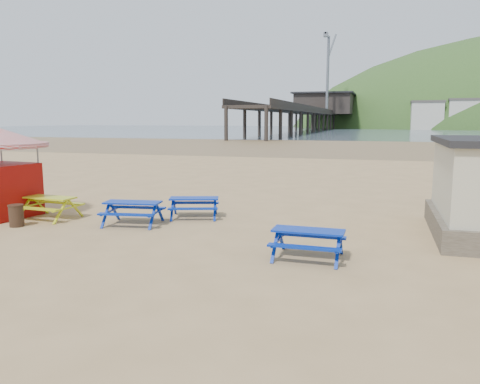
% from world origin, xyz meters
% --- Properties ---
extents(ground, '(400.00, 400.00, 0.00)m').
position_xyz_m(ground, '(0.00, 0.00, 0.00)').
color(ground, tan).
rests_on(ground, ground).
extents(wet_sand, '(400.00, 400.00, 0.00)m').
position_xyz_m(wet_sand, '(0.00, 55.00, 0.00)').
color(wet_sand, brown).
rests_on(wet_sand, ground).
extents(sea, '(400.00, 400.00, 0.00)m').
position_xyz_m(sea, '(0.00, 170.00, 0.01)').
color(sea, '#43535F').
rests_on(sea, ground).
extents(picnic_table_blue_a, '(2.21, 1.97, 0.77)m').
position_xyz_m(picnic_table_blue_a, '(-1.66, 1.04, 0.39)').
color(picnic_table_blue_a, '#073096').
rests_on(picnic_table_blue_a, ground).
extents(picnic_table_blue_c, '(1.93, 1.57, 0.80)m').
position_xyz_m(picnic_table_blue_c, '(8.05, 2.29, 0.40)').
color(picnic_table_blue_c, '#073096').
rests_on(picnic_table_blue_c, ground).
extents(picnic_table_blue_d, '(2.20, 1.87, 0.83)m').
position_xyz_m(picnic_table_blue_d, '(-3.29, -0.71, 0.42)').
color(picnic_table_blue_d, '#073096').
rests_on(picnic_table_blue_d, ground).
extents(picnic_table_blue_e, '(1.93, 1.56, 0.80)m').
position_xyz_m(picnic_table_blue_e, '(3.32, -3.05, 0.40)').
color(picnic_table_blue_e, '#073096').
rests_on(picnic_table_blue_e, ground).
extents(picnic_table_yellow, '(2.11, 1.75, 0.84)m').
position_xyz_m(picnic_table_yellow, '(-6.84, -0.70, 0.42)').
color(picnic_table_yellow, '#BDCE1B').
rests_on(picnic_table_yellow, ground).
extents(litter_bin, '(0.53, 0.53, 0.78)m').
position_xyz_m(litter_bin, '(-7.06, -2.16, 0.40)').
color(litter_bin, '#3C2217').
rests_on(litter_bin, ground).
extents(pier, '(24.00, 220.00, 39.29)m').
position_xyz_m(pier, '(-17.99, 178.23, 5.46)').
color(pier, black).
rests_on(pier, ground).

